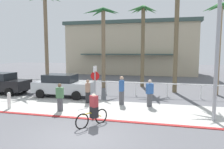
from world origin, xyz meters
TOP-DOWN VIEW (x-y plane):
  - ground_plane at (0.00, 10.00)m, footprint 80.00×80.00m
  - sidewalk_strip at (0.00, 4.20)m, footprint 44.00×4.00m
  - curb_paint at (0.00, 2.20)m, footprint 44.00×0.24m
  - building_backdrop at (-1.71, 26.02)m, footprint 19.58×9.46m
  - rail_fence at (0.00, 8.50)m, footprint 21.32×0.08m
  - stop_sign_bike_lane at (-0.66, 4.03)m, footprint 0.52×0.56m
  - bollard_0 at (-5.67, 2.92)m, footprint 0.20×0.20m
  - streetlight_curb at (5.65, 3.09)m, footprint 0.24×2.54m
  - palm_tree_0 at (-8.24, 11.60)m, footprint 3.35×3.51m
  - palm_tree_1 at (-2.25, 11.32)m, footprint 3.35×3.12m
  - palm_tree_2 at (1.24, 12.85)m, footprint 2.91×3.50m
  - palm_tree_3 at (4.14, 10.53)m, footprint 3.36×3.14m
  - palm_tree_4 at (7.35, 10.30)m, footprint 3.19×3.22m
  - car_black_0 at (-9.54, 6.74)m, footprint 4.40×2.02m
  - car_silver_1 at (-4.13, 6.80)m, footprint 4.40×2.02m
  - cyclist_yellow_0 at (0.10, 1.39)m, footprint 1.06×1.55m
  - pedestrian_0 at (0.64, 5.46)m, footprint 0.33×0.41m
  - pedestrian_1 at (2.42, 5.36)m, footprint 0.48×0.45m
  - pedestrian_2 at (-2.48, 3.14)m, footprint 0.45×0.38m
  - pedestrian_3 at (-1.59, 5.33)m, footprint 0.36×0.43m

SIDE VIEW (x-z plane):
  - ground_plane at x=0.00m, z-range 0.00..0.00m
  - sidewalk_strip at x=0.00m, z-range 0.00..0.02m
  - curb_paint at x=0.00m, z-range 0.00..0.03m
  - bollard_0 at x=-5.67m, z-range 0.02..1.02m
  - cyclist_yellow_0 at x=0.10m, z-range -0.06..1.44m
  - pedestrian_3 at x=-1.59m, z-range -0.07..1.50m
  - pedestrian_2 at x=-2.48m, z-range -0.07..1.55m
  - pedestrian_1 at x=2.42m, z-range -0.06..1.63m
  - rail_fence at x=0.00m, z-range 0.32..1.36m
  - pedestrian_0 at x=0.64m, z-range -0.06..1.78m
  - car_black_0 at x=-9.54m, z-range 0.03..1.72m
  - car_silver_1 at x=-4.13m, z-range 0.03..1.72m
  - stop_sign_bike_lane at x=-0.66m, z-range 0.40..2.96m
  - building_backdrop at x=-1.71m, z-range 0.02..7.83m
  - streetlight_curb at x=5.65m, z-range 0.53..8.03m
  - palm_tree_4 at x=7.35m, z-range 1.62..8.73m
  - palm_tree_1 at x=-2.25m, z-range 1.81..9.20m
  - palm_tree_2 at x=1.24m, z-range 2.05..9.78m
  - palm_tree_0 at x=-8.24m, z-range 2.26..11.36m
  - palm_tree_3 at x=4.14m, z-range 2.41..12.14m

